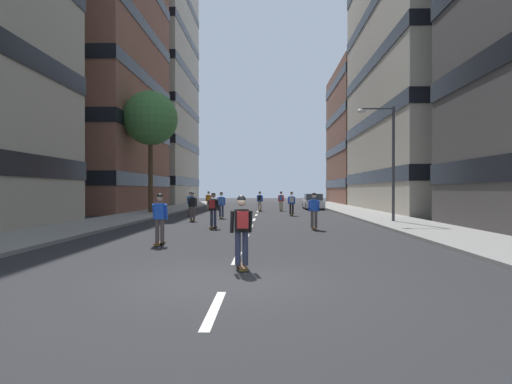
# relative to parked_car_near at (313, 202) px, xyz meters

# --- Properties ---
(ground_plane) EXTENTS (132.16, 132.16, 0.00)m
(ground_plane) POSITION_rel_parked_car_near_xyz_m (-5.37, -10.50, -0.70)
(ground_plane) COLOR #28282B
(sidewalk_left) EXTENTS (3.64, 60.57, 0.14)m
(sidewalk_left) POSITION_rel_parked_car_near_xyz_m (-13.76, -7.75, -0.63)
(sidewalk_left) COLOR gray
(sidewalk_left) RESTS_ON ground_plane
(sidewalk_right) EXTENTS (3.64, 60.57, 0.14)m
(sidewalk_right) POSITION_rel_parked_car_near_xyz_m (3.02, -7.75, -0.63)
(sidewalk_right) COLOR gray
(sidewalk_right) RESTS_ON ground_plane
(lane_markings) EXTENTS (0.16, 52.20, 0.01)m
(lane_markings) POSITION_rel_parked_car_near_xyz_m (-5.37, -9.53, -0.70)
(lane_markings) COLOR silver
(lane_markings) RESTS_ON ground_plane
(building_left_mid) EXTENTS (16.99, 16.69, 32.45)m
(building_left_mid) POSITION_rel_parked_car_near_xyz_m (-24.01, -2.79, 15.61)
(building_left_mid) COLOR brown
(building_left_mid) RESTS_ON ground_plane
(building_left_far) EXTENTS (16.99, 17.21, 35.46)m
(building_left_far) POSITION_rel_parked_car_near_xyz_m (-24.01, 17.08, 17.12)
(building_left_far) COLOR #BCB29E
(building_left_far) RESTS_ON ground_plane
(building_right_mid) EXTENTS (16.99, 21.47, 30.60)m
(building_right_mid) POSITION_rel_parked_car_near_xyz_m (13.28, -2.79, 14.69)
(building_right_mid) COLOR #BCB29E
(building_right_mid) RESTS_ON ground_plane
(building_right_far) EXTENTS (16.99, 16.87, 18.46)m
(building_right_far) POSITION_rel_parked_car_near_xyz_m (13.28, 17.08, 8.62)
(building_right_far) COLOR brown
(building_right_far) RESTS_ON ground_plane
(parked_car_near) EXTENTS (1.82, 4.40, 1.52)m
(parked_car_near) POSITION_rel_parked_car_near_xyz_m (0.00, 0.00, 0.00)
(parked_car_near) COLOR silver
(parked_car_near) RESTS_ON ground_plane
(street_tree_near) EXTENTS (4.27, 4.27, 9.58)m
(street_tree_near) POSITION_rel_parked_car_near_xyz_m (-13.76, -8.47, 6.84)
(street_tree_near) COLOR #4C3823
(street_tree_near) RESTS_ON sidewalk_left
(streetlamp_right) EXTENTS (2.13, 0.30, 6.50)m
(streetlamp_right) POSITION_rel_parked_car_near_xyz_m (2.29, -17.24, 3.44)
(streetlamp_right) COLOR #3F3F44
(streetlamp_right) RESTS_ON sidewalk_right
(skater_0) EXTENTS (0.55, 0.92, 1.78)m
(skater_0) POSITION_rel_parked_car_near_xyz_m (-3.28, -3.53, 0.32)
(skater_0) COLOR brown
(skater_0) RESTS_ON ground_plane
(skater_1) EXTENTS (0.55, 0.91, 1.78)m
(skater_1) POSITION_rel_parked_car_near_xyz_m (-9.09, -15.87, 0.29)
(skater_1) COLOR brown
(skater_1) RESTS_ON ground_plane
(skater_2) EXTENTS (0.56, 0.92, 1.78)m
(skater_2) POSITION_rel_parked_car_near_xyz_m (-7.21, -20.57, 0.32)
(skater_2) COLOR brown
(skater_2) RESTS_ON ground_plane
(skater_3) EXTENTS (0.53, 0.90, 1.78)m
(skater_3) POSITION_rel_parked_car_near_xyz_m (-2.73, -10.42, 0.32)
(skater_3) COLOR brown
(skater_3) RESTS_ON ground_plane
(skater_4) EXTENTS (0.54, 0.91, 1.78)m
(skater_4) POSITION_rel_parked_car_near_xyz_m (-2.27, -21.07, 0.29)
(skater_4) COLOR brown
(skater_4) RESTS_ON ground_plane
(skater_5) EXTENTS (0.55, 0.92, 1.78)m
(skater_5) POSITION_rel_parked_car_near_xyz_m (-7.60, -13.41, 0.32)
(skater_5) COLOR brown
(skater_5) RESTS_ON ground_plane
(skater_6) EXTENTS (0.55, 0.91, 1.78)m
(skater_6) POSITION_rel_parked_car_near_xyz_m (-10.16, -10.77, 0.32)
(skater_6) COLOR brown
(skater_6) RESTS_ON ground_plane
(skater_7) EXTENTS (0.56, 0.92, 1.78)m
(skater_7) POSITION_rel_parked_car_near_xyz_m (-5.13, -31.19, 0.32)
(skater_7) COLOR brown
(skater_7) RESTS_ON ground_plane
(skater_8) EXTENTS (0.54, 0.91, 1.78)m
(skater_8) POSITION_rel_parked_car_near_xyz_m (-8.25, -26.83, 0.29)
(skater_8) COLOR brown
(skater_8) RESTS_ON ground_plane
(skater_9) EXTENTS (0.56, 0.92, 1.78)m
(skater_9) POSITION_rel_parked_car_near_xyz_m (-5.19, -4.14, 0.32)
(skater_9) COLOR brown
(skater_9) RESTS_ON ground_plane
(skater_10) EXTENTS (0.55, 0.91, 1.78)m
(skater_10) POSITION_rel_parked_car_near_xyz_m (-9.99, -2.61, 0.29)
(skater_10) COLOR brown
(skater_10) RESTS_ON ground_plane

